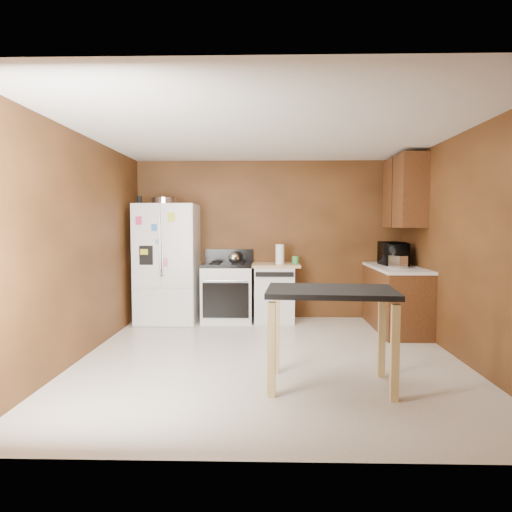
{
  "coord_description": "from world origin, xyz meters",
  "views": [
    {
      "loc": [
        -0.03,
        -5.03,
        1.5
      ],
      "look_at": [
        -0.17,
        0.85,
        1.09
      ],
      "focal_mm": 32.0,
      "sensor_mm": 36.0,
      "label": 1
    }
  ],
  "objects_px": {
    "microwave": "(393,255)",
    "refrigerator": "(168,263)",
    "pen_cup": "(139,200)",
    "kettle": "(234,258)",
    "roasting_pan": "(165,201)",
    "toaster": "(398,262)",
    "island": "(331,304)",
    "green_canister": "(295,260)",
    "gas_range": "(228,291)",
    "dishwasher": "(274,292)",
    "paper_towel": "(280,254)"
  },
  "relations": [
    {
      "from": "paper_towel",
      "to": "toaster",
      "type": "relative_size",
      "value": 1.32
    },
    {
      "from": "toaster",
      "to": "dishwasher",
      "type": "xyz_separation_m",
      "value": [
        -1.68,
        0.72,
        -0.53
      ]
    },
    {
      "from": "toaster",
      "to": "island",
      "type": "relative_size",
      "value": 0.19
    },
    {
      "from": "island",
      "to": "paper_towel",
      "type": "bearing_deg",
      "value": 98.14
    },
    {
      "from": "green_canister",
      "to": "toaster",
      "type": "height_order",
      "value": "toaster"
    },
    {
      "from": "paper_towel",
      "to": "green_canister",
      "type": "height_order",
      "value": "paper_towel"
    },
    {
      "from": "kettle",
      "to": "toaster",
      "type": "relative_size",
      "value": 0.73
    },
    {
      "from": "gas_range",
      "to": "island",
      "type": "bearing_deg",
      "value": -66.9
    },
    {
      "from": "kettle",
      "to": "dishwasher",
      "type": "distance_m",
      "value": 0.82
    },
    {
      "from": "microwave",
      "to": "refrigerator",
      "type": "distance_m",
      "value": 3.38
    },
    {
      "from": "microwave",
      "to": "refrigerator",
      "type": "relative_size",
      "value": 0.31
    },
    {
      "from": "pen_cup",
      "to": "kettle",
      "type": "bearing_deg",
      "value": 4.39
    },
    {
      "from": "refrigerator",
      "to": "gas_range",
      "type": "height_order",
      "value": "refrigerator"
    },
    {
      "from": "kettle",
      "to": "microwave",
      "type": "relative_size",
      "value": 0.3
    },
    {
      "from": "gas_range",
      "to": "dishwasher",
      "type": "bearing_deg",
      "value": 1.94
    },
    {
      "from": "refrigerator",
      "to": "green_canister",
      "type": "bearing_deg",
      "value": 3.89
    },
    {
      "from": "green_canister",
      "to": "gas_range",
      "type": "relative_size",
      "value": 0.1
    },
    {
      "from": "roasting_pan",
      "to": "pen_cup",
      "type": "bearing_deg",
      "value": -157.49
    },
    {
      "from": "pen_cup",
      "to": "dishwasher",
      "type": "distance_m",
      "value": 2.46
    },
    {
      "from": "paper_towel",
      "to": "dishwasher",
      "type": "bearing_deg",
      "value": 133.71
    },
    {
      "from": "microwave",
      "to": "island",
      "type": "relative_size",
      "value": 0.46
    },
    {
      "from": "kettle",
      "to": "island",
      "type": "bearing_deg",
      "value": -68.3
    },
    {
      "from": "green_canister",
      "to": "gas_range",
      "type": "height_order",
      "value": "gas_range"
    },
    {
      "from": "green_canister",
      "to": "dishwasher",
      "type": "xyz_separation_m",
      "value": [
        -0.33,
        -0.05,
        -0.49
      ]
    },
    {
      "from": "refrigerator",
      "to": "gas_range",
      "type": "xyz_separation_m",
      "value": [
        0.91,
        0.06,
        -0.44
      ]
    },
    {
      "from": "kettle",
      "to": "refrigerator",
      "type": "height_order",
      "value": "refrigerator"
    },
    {
      "from": "roasting_pan",
      "to": "kettle",
      "type": "height_order",
      "value": "roasting_pan"
    },
    {
      "from": "paper_towel",
      "to": "gas_range",
      "type": "xyz_separation_m",
      "value": [
        -0.8,
        0.06,
        -0.58
      ]
    },
    {
      "from": "green_canister",
      "to": "dishwasher",
      "type": "relative_size",
      "value": 0.13
    },
    {
      "from": "roasting_pan",
      "to": "microwave",
      "type": "distance_m",
      "value": 3.51
    },
    {
      "from": "microwave",
      "to": "paper_towel",
      "type": "bearing_deg",
      "value": 78.78
    },
    {
      "from": "microwave",
      "to": "refrigerator",
      "type": "bearing_deg",
      "value": 82.31
    },
    {
      "from": "microwave",
      "to": "refrigerator",
      "type": "height_order",
      "value": "refrigerator"
    },
    {
      "from": "pen_cup",
      "to": "kettle",
      "type": "height_order",
      "value": "pen_cup"
    },
    {
      "from": "pen_cup",
      "to": "refrigerator",
      "type": "distance_m",
      "value": 1.04
    },
    {
      "from": "pen_cup",
      "to": "green_canister",
      "type": "height_order",
      "value": "pen_cup"
    },
    {
      "from": "kettle",
      "to": "refrigerator",
      "type": "relative_size",
      "value": 0.09
    },
    {
      "from": "roasting_pan",
      "to": "toaster",
      "type": "relative_size",
      "value": 1.7
    },
    {
      "from": "pen_cup",
      "to": "toaster",
      "type": "bearing_deg",
      "value": -8.03
    },
    {
      "from": "roasting_pan",
      "to": "microwave",
      "type": "height_order",
      "value": "roasting_pan"
    },
    {
      "from": "paper_towel",
      "to": "roasting_pan",
      "type": "bearing_deg",
      "value": 178.89
    },
    {
      "from": "paper_towel",
      "to": "microwave",
      "type": "height_order",
      "value": "microwave"
    },
    {
      "from": "green_canister",
      "to": "gas_range",
      "type": "xyz_separation_m",
      "value": [
        -1.05,
        -0.07,
        -0.48
      ]
    },
    {
      "from": "roasting_pan",
      "to": "green_canister",
      "type": "relative_size",
      "value": 3.43
    },
    {
      "from": "dishwasher",
      "to": "microwave",
      "type": "bearing_deg",
      "value": -9.44
    },
    {
      "from": "pen_cup",
      "to": "refrigerator",
      "type": "xyz_separation_m",
      "value": [
        0.38,
        0.11,
        -0.96
      ]
    },
    {
      "from": "pen_cup",
      "to": "island",
      "type": "bearing_deg",
      "value": -46.59
    },
    {
      "from": "pen_cup",
      "to": "paper_towel",
      "type": "distance_m",
      "value": 2.25
    },
    {
      "from": "island",
      "to": "refrigerator",
      "type": "bearing_deg",
      "value": 127.53
    },
    {
      "from": "paper_towel",
      "to": "microwave",
      "type": "distance_m",
      "value": 1.67
    }
  ]
}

